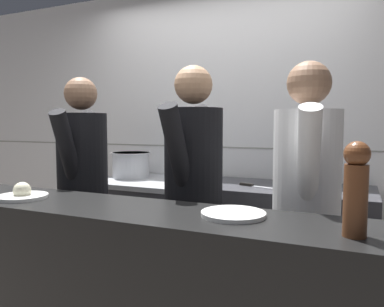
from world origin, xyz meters
name	(u,v)px	position (x,y,z in m)	size (l,w,h in m)	color
wall_back_tiled	(222,130)	(0.00, 1.42, 1.30)	(8.00, 0.06, 2.60)	white
oven_range	(153,230)	(-0.49, 1.02, 0.44)	(0.96, 0.71, 0.88)	#38383D
prep_counter	(285,246)	(0.64, 1.02, 0.44)	(1.24, 0.65, 0.89)	#38383D
stock_pot	(131,164)	(-0.74, 1.07, 1.00)	(0.35, 0.35, 0.23)	#B7BABF
sauce_pot	(178,173)	(-0.23, 0.99, 0.96)	(0.24, 0.24, 0.15)	beige
mixing_bowl_steel	(326,185)	(0.92, 1.00, 0.93)	(0.21, 0.21, 0.08)	#B7BABF
chefs_knife	(260,187)	(0.47, 0.92, 0.90)	(0.40, 0.14, 0.02)	#B7BABF
plated_dish_main	(22,194)	(-0.44, -0.39, 1.00)	(0.25, 0.25, 0.09)	white
plated_dish_appetiser	(233,214)	(0.65, -0.30, 0.99)	(0.27, 0.27, 0.02)	white
pepper_mill	(356,187)	(1.11, -0.40, 1.15)	(0.09, 0.09, 0.32)	brown
chef_head_cook	(83,186)	(-0.62, 0.28, 0.93)	(0.41, 0.73, 1.67)	black
chef_sous	(193,193)	(0.23, 0.26, 0.95)	(0.35, 0.74, 1.70)	black
chef_line	(306,207)	(0.88, 0.23, 0.93)	(0.39, 0.74, 1.68)	black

